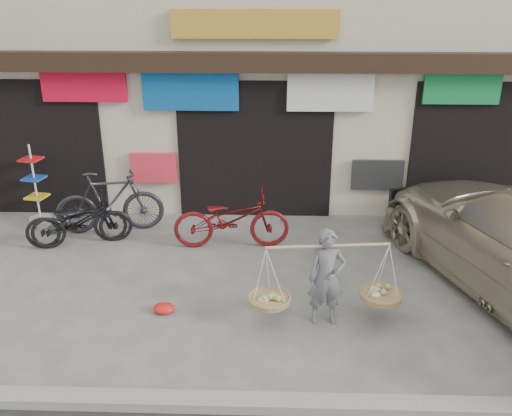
{
  "coord_description": "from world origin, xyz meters",
  "views": [
    {
      "loc": [
        0.35,
        -6.7,
        4.29
      ],
      "look_at": [
        0.1,
        0.9,
        1.2
      ],
      "focal_mm": 38.0,
      "sensor_mm": 36.0,
      "label": 1
    }
  ],
  "objects_px": {
    "display_rack": "(36,190)",
    "bike_3": "(76,221)",
    "street_vendor": "(326,282)",
    "bike_1": "(110,202)",
    "bike_2": "(231,219)",
    "bike_0": "(82,221)"
  },
  "relations": [
    {
      "from": "bike_0",
      "to": "bike_2",
      "type": "distance_m",
      "value": 2.67
    },
    {
      "from": "street_vendor",
      "to": "bike_3",
      "type": "relative_size",
      "value": 1.2
    },
    {
      "from": "street_vendor",
      "to": "bike_1",
      "type": "relative_size",
      "value": 1.05
    },
    {
      "from": "street_vendor",
      "to": "display_rack",
      "type": "bearing_deg",
      "value": 141.82
    },
    {
      "from": "display_rack",
      "to": "bike_2",
      "type": "bearing_deg",
      "value": -15.72
    },
    {
      "from": "street_vendor",
      "to": "bike_3",
      "type": "bearing_deg",
      "value": 145.5
    },
    {
      "from": "street_vendor",
      "to": "bike_3",
      "type": "xyz_separation_m",
      "value": [
        -4.22,
        2.31,
        -0.17
      ]
    },
    {
      "from": "bike_1",
      "to": "bike_3",
      "type": "height_order",
      "value": "bike_1"
    },
    {
      "from": "bike_3",
      "to": "street_vendor",
      "type": "bearing_deg",
      "value": -136.54
    },
    {
      "from": "street_vendor",
      "to": "bike_2",
      "type": "xyz_separation_m",
      "value": [
        -1.45,
        2.31,
        -0.09
      ]
    },
    {
      "from": "bike_0",
      "to": "bike_3",
      "type": "relative_size",
      "value": 1.0
    },
    {
      "from": "street_vendor",
      "to": "bike_1",
      "type": "bearing_deg",
      "value": 136.78
    },
    {
      "from": "bike_2",
      "to": "display_rack",
      "type": "height_order",
      "value": "display_rack"
    },
    {
      "from": "display_rack",
      "to": "bike_3",
      "type": "bearing_deg",
      "value": -43.55
    },
    {
      "from": "bike_0",
      "to": "bike_1",
      "type": "bearing_deg",
      "value": -49.06
    },
    {
      "from": "bike_2",
      "to": "bike_0",
      "type": "bearing_deg",
      "value": 85.53
    },
    {
      "from": "street_vendor",
      "to": "display_rack",
      "type": "relative_size",
      "value": 1.36
    },
    {
      "from": "bike_3",
      "to": "display_rack",
      "type": "xyz_separation_m",
      "value": [
        -1.16,
        1.1,
        0.16
      ]
    },
    {
      "from": "display_rack",
      "to": "street_vendor",
      "type": "bearing_deg",
      "value": -32.41
    },
    {
      "from": "bike_2",
      "to": "street_vendor",
      "type": "bearing_deg",
      "value": -152.21
    },
    {
      "from": "bike_0",
      "to": "bike_2",
      "type": "height_order",
      "value": "bike_2"
    },
    {
      "from": "bike_2",
      "to": "display_rack",
      "type": "relative_size",
      "value": 1.32
    }
  ]
}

